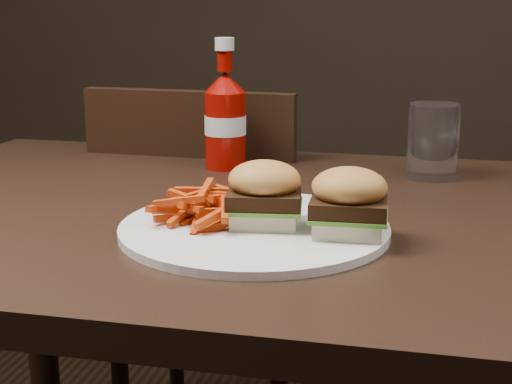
% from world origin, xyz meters
% --- Properties ---
extents(dining_table, '(1.20, 0.80, 0.04)m').
position_xyz_m(dining_table, '(0.00, 0.00, 0.73)').
color(dining_table, black).
rests_on(dining_table, ground).
extents(chair_far, '(0.42, 0.42, 0.04)m').
position_xyz_m(chair_far, '(-0.20, 0.50, 0.43)').
color(chair_far, black).
rests_on(chair_far, ground).
extents(plate, '(0.33, 0.33, 0.01)m').
position_xyz_m(plate, '(0.01, -0.11, 0.76)').
color(plate, white).
rests_on(plate, dining_table).
extents(sandwich_half_a, '(0.09, 0.09, 0.02)m').
position_xyz_m(sandwich_half_a, '(0.03, -0.10, 0.77)').
color(sandwich_half_a, beige).
rests_on(sandwich_half_a, plate).
extents(sandwich_half_b, '(0.08, 0.08, 0.02)m').
position_xyz_m(sandwich_half_b, '(0.13, -0.12, 0.77)').
color(sandwich_half_b, beige).
rests_on(sandwich_half_b, plate).
extents(fries_pile, '(0.14, 0.14, 0.05)m').
position_xyz_m(fries_pile, '(-0.05, -0.10, 0.78)').
color(fries_pile, '#AF4A12').
rests_on(fries_pile, plate).
extents(ketchup_bottle, '(0.08, 0.08, 0.14)m').
position_xyz_m(ketchup_bottle, '(-0.12, 0.24, 0.81)').
color(ketchup_bottle, '#880904').
rests_on(ketchup_bottle, dining_table).
extents(tumbler, '(0.10, 0.10, 0.13)m').
position_xyz_m(tumbler, '(0.22, 0.25, 0.81)').
color(tumbler, white).
rests_on(tumbler, dining_table).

